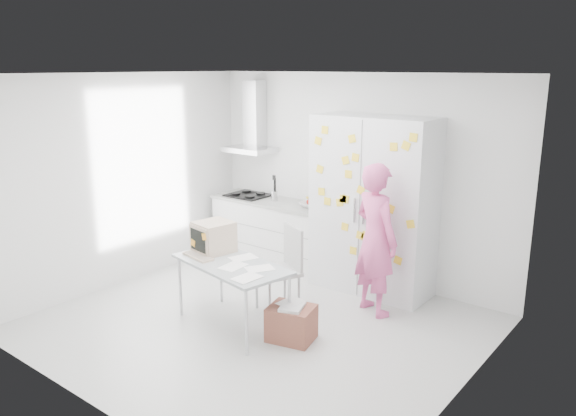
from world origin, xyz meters
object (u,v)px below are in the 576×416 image
Objects in this scene: desk at (220,248)px; chair at (284,264)px; person at (376,239)px; cardboard_box at (291,323)px.

desk reaches higher than chair.
desk is (-1.29, -1.19, -0.06)m from person.
person is 1.75× the size of chair.
desk is at bearing 64.86° from person.
desk is 1.45× the size of chair.
chair is at bearing 62.82° from desk.
desk is at bearing -177.04° from cardboard_box.
person is 1.08m from chair.
chair is 0.83m from cardboard_box.
person reaches higher than cardboard_box.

